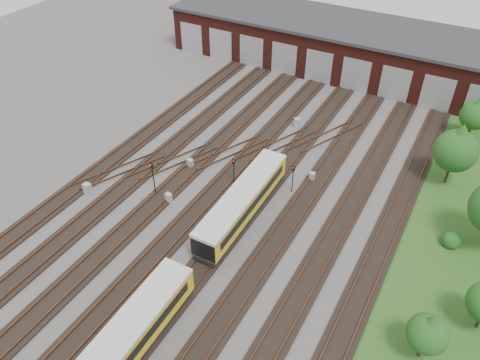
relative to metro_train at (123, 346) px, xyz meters
The scene contains 19 objects.
ground 10.17m from the metro_train, 101.51° to the left, with size 120.00×120.00×0.00m, color #4D4A47.
track_network 10.76m from the metro_train, 101.76° to the left, with size 30.40×70.00×0.33m.
maintenance_shed 49.86m from the metro_train, 92.31° to the left, with size 51.00×12.50×6.35m.
grass_verge 26.17m from the metro_train, 49.39° to the left, with size 8.00×55.00×0.05m, color #28511B.
metro_train is the anchor object (origin of this frame).
signal_mast_0 17.06m from the metro_train, 120.76° to the left, with size 0.32×0.31×3.74m.
signal_mast_1 20.04m from the metro_train, 98.84° to the left, with size 0.28×0.26×2.90m.
signal_mast_2 21.56m from the metro_train, 83.64° to the left, with size 0.26×0.24×3.04m.
signal_mast_3 20.14m from the metro_train, 88.22° to the left, with size 0.27×0.25×3.03m.
relay_cabinet_0 18.63m from the metro_train, 141.10° to the left, with size 0.69×0.57×1.14m, color #9D9FA2.
relay_cabinet_1 21.61m from the metro_train, 112.56° to the left, with size 0.57×0.47×0.95m, color #9D9FA2.
relay_cabinet_2 16.14m from the metro_train, 115.98° to the left, with size 0.57×0.47×0.95m, color #9D9FA2.
relay_cabinet_3 32.47m from the metro_train, 93.35° to the left, with size 0.65×0.54×1.08m, color #9D9FA2.
relay_cabinet_4 24.25m from the metro_train, 81.90° to the left, with size 0.55×0.46×0.92m, color #9D9FA2.
tree_0 33.64m from the metro_train, 63.43° to the left, with size 4.07×4.07×6.75m.
tree_1 42.36m from the metro_train, 68.29° to the left, with size 3.15×3.15×5.21m.
tree_3 19.66m from the metro_train, 30.11° to the left, with size 2.73×2.73×4.52m.
bush_0 27.42m from the metro_train, 51.81° to the left, with size 1.58×1.58×1.58m, color #1F4A15.
bush_1 38.51m from the metro_train, 65.85° to the left, with size 1.52×1.52×1.52m, color #1F4A15.
Camera 1 is at (16.85, -20.84, 29.02)m, focal length 35.00 mm.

